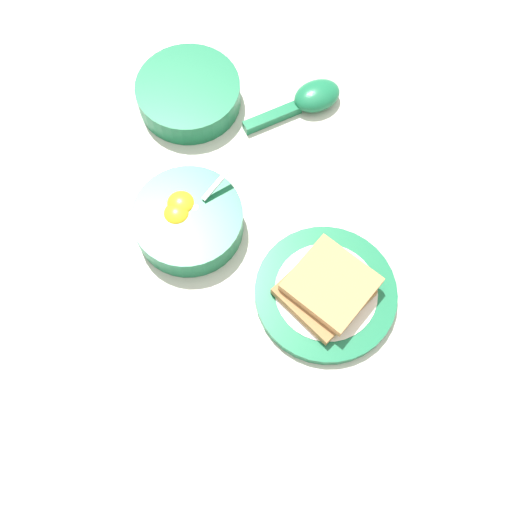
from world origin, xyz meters
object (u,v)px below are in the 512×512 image
object	(u,v)px
toast_sandwich	(327,288)
congee_bowl	(189,93)
egg_bowl	(188,220)
soup_spoon	(310,99)
toast_plate	(326,293)

from	to	relation	value
toast_sandwich	congee_bowl	bearing A→B (deg)	58.55
egg_bowl	soup_spoon	world-z (taller)	egg_bowl
soup_spoon	egg_bowl	bearing A→B (deg)	166.59
soup_spoon	congee_bowl	world-z (taller)	congee_bowl
egg_bowl	toast_plate	xyz separation A→B (m)	(-0.01, -0.22, -0.02)
egg_bowl	soup_spoon	xyz separation A→B (m)	(0.28, -0.07, -0.01)
soup_spoon	congee_bowl	size ratio (longest dim) A/B	0.94
soup_spoon	congee_bowl	distance (m)	0.19
toast_sandwich	congee_bowl	size ratio (longest dim) A/B	0.82
egg_bowl	toast_sandwich	world-z (taller)	egg_bowl
toast_sandwich	congee_bowl	world-z (taller)	toast_sandwich
toast_plate	congee_bowl	xyz separation A→B (m)	(0.20, 0.33, 0.01)
toast_plate	soup_spoon	world-z (taller)	soup_spoon
toast_plate	soup_spoon	xyz separation A→B (m)	(0.28, 0.16, 0.01)
soup_spoon	toast_plate	bearing A→B (deg)	-151.20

